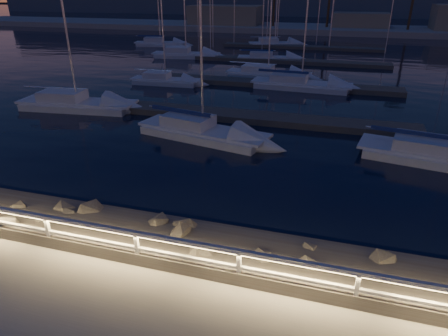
{
  "coord_description": "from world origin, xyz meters",
  "views": [
    {
      "loc": [
        6.06,
        -8.31,
        7.29
      ],
      "look_at": [
        2.4,
        4.0,
        1.45
      ],
      "focal_mm": 32.0,
      "sensor_mm": 36.0,
      "label": 1
    }
  ],
  "objects_px": {
    "sailboat_c": "(299,83)",
    "sailboat_n": "(274,43)",
    "sailboat_f": "(74,103)",
    "sailboat_k": "(267,58)",
    "guard_rail": "(103,234)",
    "sailboat_i": "(159,43)",
    "sailboat_b": "(200,130)",
    "sailboat_d": "(444,154)",
    "sailboat_j": "(184,54)",
    "sailboat_g": "(266,73)",
    "sailboat_a": "(164,80)"
  },
  "relations": [
    {
      "from": "guard_rail",
      "to": "sailboat_c",
      "type": "relative_size",
      "value": 3.13
    },
    {
      "from": "sailboat_a",
      "to": "sailboat_c",
      "type": "relative_size",
      "value": 0.75
    },
    {
      "from": "sailboat_k",
      "to": "sailboat_g",
      "type": "bearing_deg",
      "value": -88.59
    },
    {
      "from": "sailboat_c",
      "to": "sailboat_g",
      "type": "height_order",
      "value": "sailboat_c"
    },
    {
      "from": "sailboat_d",
      "to": "sailboat_k",
      "type": "relative_size",
      "value": 1.16
    },
    {
      "from": "sailboat_c",
      "to": "sailboat_n",
      "type": "bearing_deg",
      "value": 107.45
    },
    {
      "from": "sailboat_i",
      "to": "sailboat_j",
      "type": "height_order",
      "value": "sailboat_j"
    },
    {
      "from": "sailboat_i",
      "to": "sailboat_n",
      "type": "xyz_separation_m",
      "value": [
        16.02,
        4.52,
        -0.02
      ]
    },
    {
      "from": "sailboat_n",
      "to": "sailboat_g",
      "type": "bearing_deg",
      "value": -102.39
    },
    {
      "from": "sailboat_d",
      "to": "sailboat_f",
      "type": "height_order",
      "value": "sailboat_d"
    },
    {
      "from": "sailboat_c",
      "to": "sailboat_i",
      "type": "relative_size",
      "value": 1.12
    },
    {
      "from": "sailboat_a",
      "to": "sailboat_b",
      "type": "bearing_deg",
      "value": -60.39
    },
    {
      "from": "guard_rail",
      "to": "sailboat_g",
      "type": "height_order",
      "value": "sailboat_g"
    },
    {
      "from": "sailboat_f",
      "to": "sailboat_k",
      "type": "bearing_deg",
      "value": 62.21
    },
    {
      "from": "sailboat_f",
      "to": "sailboat_n",
      "type": "distance_m",
      "value": 37.17
    },
    {
      "from": "guard_rail",
      "to": "sailboat_i",
      "type": "bearing_deg",
      "value": 113.25
    },
    {
      "from": "sailboat_n",
      "to": "sailboat_b",
      "type": "bearing_deg",
      "value": -106.64
    },
    {
      "from": "guard_rail",
      "to": "sailboat_n",
      "type": "xyz_separation_m",
      "value": [
        -4.11,
        51.38,
        -0.94
      ]
    },
    {
      "from": "sailboat_d",
      "to": "sailboat_i",
      "type": "xyz_separation_m",
      "value": [
        -31.45,
        34.82,
        0.03
      ]
    },
    {
      "from": "sailboat_b",
      "to": "sailboat_d",
      "type": "height_order",
      "value": "sailboat_d"
    },
    {
      "from": "sailboat_c",
      "to": "sailboat_k",
      "type": "height_order",
      "value": "sailboat_c"
    },
    {
      "from": "sailboat_g",
      "to": "sailboat_i",
      "type": "bearing_deg",
      "value": 140.45
    },
    {
      "from": "sailboat_a",
      "to": "sailboat_k",
      "type": "relative_size",
      "value": 0.86
    },
    {
      "from": "sailboat_f",
      "to": "sailboat_j",
      "type": "xyz_separation_m",
      "value": [
        -0.89,
        23.08,
        -0.01
      ]
    },
    {
      "from": "sailboat_c",
      "to": "sailboat_j",
      "type": "xyz_separation_m",
      "value": [
        -15.29,
        12.33,
        0.02
      ]
    },
    {
      "from": "sailboat_b",
      "to": "sailboat_k",
      "type": "distance_m",
      "value": 26.59
    },
    {
      "from": "sailboat_i",
      "to": "sailboat_n",
      "type": "distance_m",
      "value": 16.65
    },
    {
      "from": "sailboat_a",
      "to": "sailboat_b",
      "type": "xyz_separation_m",
      "value": [
        7.67,
        -11.99,
        0.04
      ]
    },
    {
      "from": "sailboat_f",
      "to": "sailboat_g",
      "type": "bearing_deg",
      "value": 46.37
    },
    {
      "from": "sailboat_a",
      "to": "sailboat_f",
      "type": "height_order",
      "value": "sailboat_f"
    },
    {
      "from": "sailboat_k",
      "to": "sailboat_d",
      "type": "bearing_deg",
      "value": -71.07
    },
    {
      "from": "sailboat_a",
      "to": "sailboat_n",
      "type": "relative_size",
      "value": 0.82
    },
    {
      "from": "sailboat_b",
      "to": "sailboat_j",
      "type": "xyz_separation_m",
      "value": [
        -11.34,
        26.06,
        0.01
      ]
    },
    {
      "from": "sailboat_i",
      "to": "sailboat_j",
      "type": "relative_size",
      "value": 0.92
    },
    {
      "from": "sailboat_b",
      "to": "sailboat_d",
      "type": "relative_size",
      "value": 0.93
    },
    {
      "from": "sailboat_a",
      "to": "sailboat_b",
      "type": "relative_size",
      "value": 0.8
    },
    {
      "from": "sailboat_d",
      "to": "sailboat_j",
      "type": "xyz_separation_m",
      "value": [
        -24.03,
        26.06,
        0.03
      ]
    },
    {
      "from": "guard_rail",
      "to": "sailboat_d",
      "type": "height_order",
      "value": "sailboat_d"
    },
    {
      "from": "sailboat_c",
      "to": "sailboat_d",
      "type": "xyz_separation_m",
      "value": [
        8.74,
        -13.73,
        -0.02
      ]
    },
    {
      "from": "guard_rail",
      "to": "sailboat_b",
      "type": "xyz_separation_m",
      "value": [
        -1.37,
        12.05,
        -0.94
      ]
    },
    {
      "from": "sailboat_g",
      "to": "sailboat_k",
      "type": "distance_m",
      "value": 9.41
    },
    {
      "from": "sailboat_g",
      "to": "sailboat_n",
      "type": "height_order",
      "value": "sailboat_g"
    },
    {
      "from": "sailboat_g",
      "to": "sailboat_j",
      "type": "height_order",
      "value": "sailboat_j"
    },
    {
      "from": "sailboat_a",
      "to": "sailboat_i",
      "type": "height_order",
      "value": "sailboat_i"
    },
    {
      "from": "sailboat_n",
      "to": "sailboat_f",
      "type": "bearing_deg",
      "value": -122.59
    },
    {
      "from": "sailboat_c",
      "to": "sailboat_d",
      "type": "bearing_deg",
      "value": -54.73
    },
    {
      "from": "sailboat_c",
      "to": "sailboat_n",
      "type": "height_order",
      "value": "sailboat_c"
    },
    {
      "from": "sailboat_i",
      "to": "sailboat_d",
      "type": "bearing_deg",
      "value": -60.27
    },
    {
      "from": "sailboat_c",
      "to": "sailboat_i",
      "type": "distance_m",
      "value": 31.0
    },
    {
      "from": "sailboat_g",
      "to": "sailboat_k",
      "type": "height_order",
      "value": "sailboat_g"
    }
  ]
}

